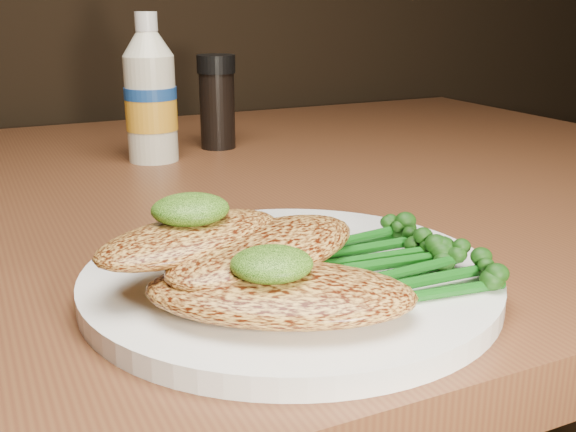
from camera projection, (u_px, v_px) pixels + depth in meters
name	position (u px, v px, depth m)	size (l,w,h in m)	color
plate	(290.00, 279.00, 0.42)	(0.25, 0.25, 0.01)	white
chicken_front	(280.00, 293.00, 0.36)	(0.14, 0.08, 0.02)	gold
chicken_mid	(265.00, 249.00, 0.39)	(0.14, 0.07, 0.02)	gold
chicken_back	(191.00, 238.00, 0.39)	(0.12, 0.06, 0.02)	gold
pesto_front	(272.00, 264.00, 0.35)	(0.04, 0.04, 0.02)	black
pesto_back	(190.00, 209.00, 0.39)	(0.05, 0.04, 0.02)	black
broccolini_bundle	(382.00, 256.00, 0.41)	(0.13, 0.10, 0.02)	#115012
mayo_bottle	(150.00, 88.00, 0.73)	(0.06, 0.06, 0.16)	beige
pepper_grinder	(217.00, 102.00, 0.81)	(0.04, 0.04, 0.11)	black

